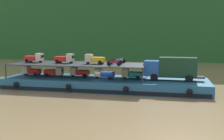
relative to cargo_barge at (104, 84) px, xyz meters
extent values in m
plane|color=olive|center=(0.00, 0.03, -0.75)|extent=(400.00, 400.00, 0.00)
cube|color=#235628|center=(0.00, 63.01, 18.83)|extent=(139.19, 33.86, 39.16)
cube|color=#23567A|center=(0.00, 0.03, 0.00)|extent=(28.46, 7.66, 1.50)
cube|color=black|center=(0.00, -3.82, -0.40)|extent=(27.89, 0.06, 0.50)
sphere|color=black|center=(-11.38, -4.02, 0.10)|extent=(0.72, 0.72, 0.72)
sphere|color=black|center=(-3.79, -4.02, 0.10)|extent=(0.72, 0.72, 0.72)
sphere|color=black|center=(3.79, -4.02, 0.10)|extent=(0.72, 0.72, 0.72)
sphere|color=black|center=(11.38, -4.02, 0.10)|extent=(0.72, 0.72, 0.72)
cube|color=#1E4C99|center=(6.63, 0.11, 2.35)|extent=(2.03, 2.21, 2.00)
cube|color=#192833|center=(5.60, 0.13, 2.70)|extent=(0.08, 1.84, 0.60)
cube|color=#193823|center=(10.03, 0.07, 2.60)|extent=(4.83, 2.36, 2.50)
cube|color=black|center=(10.03, 0.07, 1.30)|extent=(6.82, 1.46, 0.20)
cylinder|color=black|center=(7.04, 1.12, 1.25)|extent=(1.00, 0.29, 1.00)
cylinder|color=black|center=(7.02, -0.90, 1.25)|extent=(1.00, 0.29, 1.00)
cylinder|color=black|center=(11.48, 1.06, 1.25)|extent=(1.00, 0.29, 1.00)
cylinder|color=black|center=(11.46, -0.96, 1.25)|extent=(1.00, 0.29, 1.00)
cylinder|color=#232833|center=(5.75, 3.38, 1.75)|extent=(0.16, 0.16, 2.00)
cylinder|color=#232833|center=(5.75, -3.32, 1.75)|extent=(0.16, 0.16, 2.00)
cylinder|color=#232833|center=(-13.35, 3.38, 1.75)|extent=(0.16, 0.16, 2.00)
cylinder|color=#232833|center=(-13.35, -3.32, 1.75)|extent=(0.16, 0.16, 2.00)
cube|color=#232833|center=(-3.80, 0.03, 2.70)|extent=(19.26, 6.86, 0.10)
cube|color=red|center=(-11.03, 0.51, 1.38)|extent=(1.71, 1.22, 0.70)
cube|color=beige|center=(-12.43, 0.49, 1.58)|extent=(0.91, 1.01, 1.10)
cube|color=#19232D|center=(-12.90, 0.49, 1.69)|extent=(0.05, 0.85, 0.38)
cylinder|color=black|center=(-12.58, 0.49, 1.03)|extent=(0.56, 0.15, 0.56)
cylinder|color=black|center=(-10.64, 1.04, 1.03)|extent=(0.56, 0.15, 0.56)
cylinder|color=black|center=(-10.63, -0.02, 1.03)|extent=(0.56, 0.15, 0.56)
cube|color=red|center=(-8.21, 0.12, 1.38)|extent=(1.75, 1.27, 0.70)
cube|color=beige|center=(-6.81, 0.18, 1.58)|extent=(0.94, 1.03, 1.10)
cube|color=#19232D|center=(-6.34, 0.20, 1.69)|extent=(0.07, 0.85, 0.38)
cylinder|color=black|center=(-6.66, 0.18, 1.03)|extent=(0.57, 0.16, 0.56)
cylinder|color=black|center=(-8.59, -0.42, 1.03)|extent=(0.57, 0.16, 0.56)
cylinder|color=black|center=(-8.63, 0.64, 1.03)|extent=(0.57, 0.16, 0.56)
cube|color=red|center=(-3.35, 0.61, 1.38)|extent=(1.73, 1.25, 0.70)
cube|color=beige|center=(-4.75, 0.57, 1.58)|extent=(0.93, 1.03, 1.10)
cube|color=#19232D|center=(-5.22, 0.56, 1.69)|extent=(0.06, 0.85, 0.38)
cylinder|color=black|center=(-4.90, 0.57, 1.03)|extent=(0.56, 0.16, 0.56)
cylinder|color=black|center=(-2.97, 1.15, 1.03)|extent=(0.56, 0.16, 0.56)
cylinder|color=black|center=(-2.94, 0.10, 1.03)|extent=(0.56, 0.16, 0.56)
cube|color=#1E47B7|center=(0.61, -0.38, 1.38)|extent=(1.76, 1.29, 0.70)
cube|color=#C6B793|center=(-0.79, -0.30, 1.58)|extent=(0.95, 1.05, 1.10)
cube|color=#19232D|center=(-1.26, -0.27, 1.69)|extent=(0.09, 0.85, 0.38)
cylinder|color=black|center=(-0.94, -0.29, 1.03)|extent=(0.57, 0.17, 0.56)
cylinder|color=black|center=(1.04, 0.13, 1.03)|extent=(0.57, 0.17, 0.56)
cylinder|color=black|center=(0.98, -0.93, 1.03)|extent=(0.57, 0.17, 0.56)
cube|color=teal|center=(4.37, 0.32, 1.38)|extent=(1.73, 1.25, 0.70)
cube|color=#C6B793|center=(2.97, 0.36, 1.58)|extent=(0.93, 1.03, 1.10)
cube|color=#19232D|center=(2.50, 0.37, 1.69)|extent=(0.06, 0.85, 0.38)
cylinder|color=black|center=(2.82, 0.36, 1.03)|extent=(0.56, 0.16, 0.56)
cylinder|color=black|center=(4.79, 0.84, 1.03)|extent=(0.56, 0.16, 0.56)
cylinder|color=black|center=(4.76, -0.22, 1.03)|extent=(0.56, 0.16, 0.56)
cube|color=red|center=(-11.41, 0.27, 3.38)|extent=(1.72, 1.23, 0.70)
cube|color=beige|center=(-10.01, 0.24, 3.58)|extent=(0.92, 1.02, 1.10)
cube|color=#19232D|center=(-9.54, 0.24, 3.69)|extent=(0.06, 0.85, 0.38)
cylinder|color=black|center=(-9.86, 0.24, 3.03)|extent=(0.56, 0.15, 0.56)
cylinder|color=black|center=(-11.82, -0.25, 3.03)|extent=(0.56, 0.15, 0.56)
cylinder|color=black|center=(-11.80, 0.81, 3.03)|extent=(0.56, 0.15, 0.56)
cube|color=red|center=(-6.52, 0.19, 3.38)|extent=(1.74, 1.26, 0.70)
cube|color=beige|center=(-5.13, 0.15, 3.58)|extent=(0.93, 1.03, 1.10)
cube|color=#19232D|center=(-4.66, 0.13, 3.69)|extent=(0.07, 0.85, 0.38)
cylinder|color=black|center=(-4.98, 0.14, 3.03)|extent=(0.56, 0.16, 0.56)
cylinder|color=black|center=(-6.94, -0.32, 3.03)|extent=(0.56, 0.16, 0.56)
cylinder|color=black|center=(-6.91, 0.74, 3.03)|extent=(0.56, 0.16, 0.56)
cube|color=gold|center=(-0.81, -0.10, 3.38)|extent=(1.74, 1.26, 0.70)
cube|color=beige|center=(-2.21, -0.05, 3.58)|extent=(0.94, 1.03, 1.10)
cube|color=#19232D|center=(-2.68, -0.03, 3.69)|extent=(0.07, 0.85, 0.38)
cylinder|color=black|center=(-2.36, -0.04, 3.03)|extent=(0.56, 0.16, 0.56)
cylinder|color=black|center=(-0.40, 0.42, 3.03)|extent=(0.56, 0.16, 0.56)
cylinder|color=black|center=(-0.43, -0.64, 3.03)|extent=(0.56, 0.16, 0.56)
cylinder|color=black|center=(2.49, -1.97, 3.05)|extent=(0.61, 0.15, 0.60)
cylinder|color=black|center=(1.19, -2.09, 3.05)|extent=(0.61, 0.15, 0.60)
cube|color=#B21919|center=(1.84, -2.03, 3.27)|extent=(1.11, 0.29, 0.28)
cube|color=black|center=(1.59, -2.05, 3.45)|extent=(0.61, 0.25, 0.12)
cylinder|color=#B2B2B7|center=(2.39, -1.98, 3.60)|extent=(0.09, 0.55, 0.04)
cylinder|color=black|center=(2.32, 0.07, 3.05)|extent=(0.61, 0.14, 0.60)
cylinder|color=black|center=(1.02, -0.02, 3.05)|extent=(0.61, 0.14, 0.60)
cube|color=#1E4C99|center=(1.67, 0.03, 3.27)|extent=(1.11, 0.27, 0.28)
cube|color=black|center=(1.42, 0.01, 3.45)|extent=(0.61, 0.24, 0.12)
cylinder|color=#B2B2B7|center=(2.22, 0.07, 3.60)|extent=(0.08, 0.55, 0.04)
cylinder|color=black|center=(2.38, 2.08, 3.05)|extent=(0.60, 0.11, 0.60)
cylinder|color=black|center=(1.08, 2.10, 3.05)|extent=(0.60, 0.11, 0.60)
cube|color=#B7B7BC|center=(1.73, 2.09, 3.27)|extent=(1.10, 0.22, 0.28)
cube|color=black|center=(1.48, 2.09, 3.45)|extent=(0.60, 0.21, 0.12)
cylinder|color=#B2B2B7|center=(2.28, 2.08, 3.60)|extent=(0.05, 0.55, 0.04)
camera|label=1|loc=(9.30, -36.10, 6.34)|focal=42.89mm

